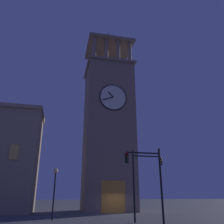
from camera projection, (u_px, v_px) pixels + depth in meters
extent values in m
plane|color=#4C4C51|center=(119.00, 214.00, 27.73)|extent=(200.00, 200.00, 0.00)
cube|color=gray|center=(108.00, 134.00, 36.57)|extent=(7.23, 7.02, 22.51)
cube|color=gray|center=(108.00, 70.00, 40.45)|extent=(7.83, 7.62, 0.40)
cylinder|color=gray|center=(129.00, 53.00, 39.14)|extent=(0.70, 0.70, 3.91)
cylinder|color=gray|center=(118.00, 51.00, 38.72)|extent=(0.70, 0.70, 3.91)
cylinder|color=gray|center=(106.00, 50.00, 38.30)|extent=(0.70, 0.70, 3.91)
cylinder|color=gray|center=(94.00, 48.00, 37.88)|extent=(0.70, 0.70, 3.91)
cylinder|color=gray|center=(121.00, 70.00, 44.48)|extent=(0.70, 0.70, 3.91)
cylinder|color=gray|center=(111.00, 69.00, 44.06)|extent=(0.70, 0.70, 3.91)
cylinder|color=gray|center=(100.00, 67.00, 43.64)|extent=(0.70, 0.70, 3.91)
cylinder|color=gray|center=(90.00, 66.00, 43.23)|extent=(0.70, 0.70, 3.91)
cube|color=gray|center=(109.00, 49.00, 41.91)|extent=(7.83, 7.62, 0.40)
cylinder|color=black|center=(109.00, 41.00, 42.56)|extent=(0.12, 0.12, 3.41)
cylinder|color=silver|center=(113.00, 97.00, 34.93)|extent=(4.04, 0.12, 4.04)
torus|color=black|center=(113.00, 97.00, 34.91)|extent=(4.20, 0.16, 4.20)
cube|color=black|center=(111.00, 94.00, 34.89)|extent=(0.86, 0.06, 0.88)
cube|color=black|center=(108.00, 98.00, 34.57)|extent=(1.66, 0.06, 0.70)
cube|color=orange|center=(113.00, 196.00, 30.26)|extent=(3.20, 0.24, 4.00)
cube|color=#E0B259|center=(14.00, 152.00, 28.17)|extent=(1.00, 0.12, 1.80)
cylinder|color=black|center=(134.00, 185.00, 20.18)|extent=(0.16, 0.16, 6.04)
cylinder|color=black|center=(147.00, 156.00, 21.31)|extent=(2.64, 0.12, 0.12)
cube|color=black|center=(160.00, 161.00, 21.44)|extent=(0.22, 0.30, 0.75)
sphere|color=#360505|center=(161.00, 158.00, 21.36)|extent=(0.16, 0.16, 0.16)
sphere|color=orange|center=(161.00, 161.00, 21.28)|extent=(0.16, 0.16, 0.16)
sphere|color=#063316|center=(161.00, 164.00, 21.20)|extent=(0.16, 0.16, 0.16)
cylinder|color=black|center=(161.00, 186.00, 17.39)|extent=(0.16, 0.16, 5.64)
cylinder|color=black|center=(143.00, 153.00, 17.93)|extent=(2.67, 0.12, 0.12)
cube|color=black|center=(127.00, 158.00, 17.51)|extent=(0.22, 0.30, 0.75)
sphere|color=red|center=(127.00, 154.00, 17.44)|extent=(0.16, 0.16, 0.16)
sphere|color=#392705|center=(127.00, 157.00, 17.35)|extent=(0.16, 0.16, 0.16)
sphere|color=#063316|center=(127.00, 161.00, 17.27)|extent=(0.16, 0.16, 0.16)
cylinder|color=black|center=(54.00, 196.00, 21.78)|extent=(0.14, 0.14, 4.17)
sphere|color=#F9DB8C|center=(56.00, 171.00, 22.56)|extent=(0.44, 0.44, 0.44)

